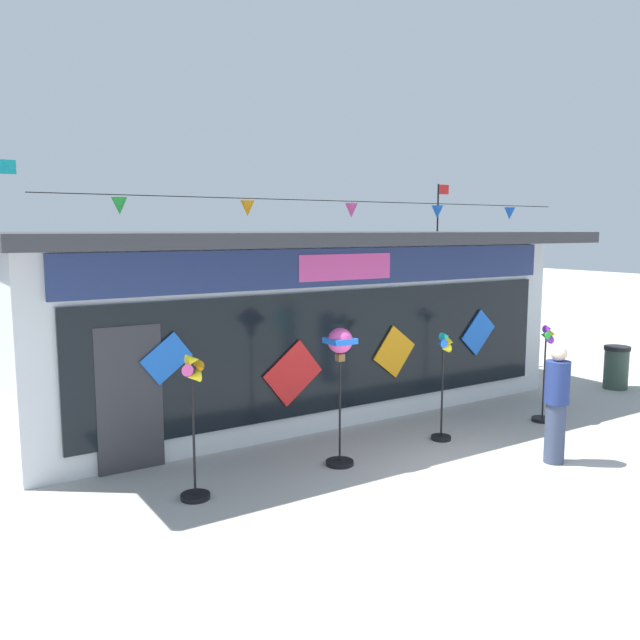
{
  "coord_description": "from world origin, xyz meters",
  "views": [
    {
      "loc": [
        -6.44,
        -5.12,
        3.27
      ],
      "look_at": [
        -0.83,
        3.56,
        1.84
      ],
      "focal_mm": 36.91,
      "sensor_mm": 36.0,
      "label": 1
    }
  ],
  "objects_px": {
    "kite_shop_building": "(263,313)",
    "wind_spinner_far_left": "(194,417)",
    "trash_bin": "(616,367)",
    "person_near_camera": "(556,404)",
    "wind_spinner_center_left": "(444,377)",
    "wind_spinner_center_right": "(546,369)",
    "wind_spinner_left": "(340,360)"
  },
  "relations": [
    {
      "from": "wind_spinner_center_left",
      "to": "person_near_camera",
      "type": "distance_m",
      "value": 1.72
    },
    {
      "from": "wind_spinner_far_left",
      "to": "trash_bin",
      "type": "xyz_separation_m",
      "value": [
        9.48,
        0.61,
        -0.58
      ]
    },
    {
      "from": "wind_spinner_center_right",
      "to": "person_near_camera",
      "type": "distance_m",
      "value": 2.07
    },
    {
      "from": "person_near_camera",
      "to": "wind_spinner_left",
      "type": "bearing_deg",
      "value": 70.4
    },
    {
      "from": "wind_spinner_center_left",
      "to": "trash_bin",
      "type": "xyz_separation_m",
      "value": [
        5.36,
        0.55,
        -0.55
      ]
    },
    {
      "from": "wind_spinner_far_left",
      "to": "wind_spinner_center_left",
      "type": "bearing_deg",
      "value": 0.82
    },
    {
      "from": "wind_spinner_left",
      "to": "trash_bin",
      "type": "distance_m",
      "value": 7.42
    },
    {
      "from": "kite_shop_building",
      "to": "wind_spinner_center_left",
      "type": "bearing_deg",
      "value": -77.26
    },
    {
      "from": "trash_bin",
      "to": "person_near_camera",
      "type": "bearing_deg",
      "value": -155.65
    },
    {
      "from": "wind_spinner_far_left",
      "to": "wind_spinner_center_left",
      "type": "distance_m",
      "value": 4.12
    },
    {
      "from": "wind_spinner_center_right",
      "to": "person_near_camera",
      "type": "xyz_separation_m",
      "value": [
        -1.53,
        -1.39,
        -0.07
      ]
    },
    {
      "from": "kite_shop_building",
      "to": "trash_bin",
      "type": "xyz_separation_m",
      "value": [
        6.3,
        -3.61,
        -1.18
      ]
    },
    {
      "from": "kite_shop_building",
      "to": "trash_bin",
      "type": "distance_m",
      "value": 7.36
    },
    {
      "from": "wind_spinner_far_left",
      "to": "wind_spinner_center_left",
      "type": "height_order",
      "value": "wind_spinner_far_left"
    },
    {
      "from": "kite_shop_building",
      "to": "wind_spinner_center_left",
      "type": "distance_m",
      "value": 4.31
    },
    {
      "from": "wind_spinner_center_right",
      "to": "trash_bin",
      "type": "bearing_deg",
      "value": 13.14
    },
    {
      "from": "wind_spinner_far_left",
      "to": "wind_spinner_center_right",
      "type": "relative_size",
      "value": 1.08
    },
    {
      "from": "wind_spinner_center_left",
      "to": "person_near_camera",
      "type": "bearing_deg",
      "value": -68.38
    },
    {
      "from": "person_near_camera",
      "to": "trash_bin",
      "type": "distance_m",
      "value": 5.21
    },
    {
      "from": "kite_shop_building",
      "to": "wind_spinner_far_left",
      "type": "bearing_deg",
      "value": -126.97
    },
    {
      "from": "wind_spinner_far_left",
      "to": "trash_bin",
      "type": "relative_size",
      "value": 2.04
    },
    {
      "from": "kite_shop_building",
      "to": "wind_spinner_far_left",
      "type": "distance_m",
      "value": 5.31
    },
    {
      "from": "trash_bin",
      "to": "wind_spinner_far_left",
      "type": "bearing_deg",
      "value": -176.34
    },
    {
      "from": "wind_spinner_left",
      "to": "person_near_camera",
      "type": "relative_size",
      "value": 1.15
    },
    {
      "from": "kite_shop_building",
      "to": "person_near_camera",
      "type": "bearing_deg",
      "value": -74.72
    },
    {
      "from": "wind_spinner_center_left",
      "to": "wind_spinner_far_left",
      "type": "bearing_deg",
      "value": -179.18
    },
    {
      "from": "wind_spinner_far_left",
      "to": "wind_spinner_left",
      "type": "xyz_separation_m",
      "value": [
        2.15,
        0.03,
        0.45
      ]
    },
    {
      "from": "wind_spinner_center_left",
      "to": "wind_spinner_center_right",
      "type": "relative_size",
      "value": 1.02
    },
    {
      "from": "wind_spinner_far_left",
      "to": "wind_spinner_center_right",
      "type": "bearing_deg",
      "value": -1.29
    },
    {
      "from": "wind_spinner_left",
      "to": "wind_spinner_center_left",
      "type": "xyz_separation_m",
      "value": [
        1.97,
        0.03,
        -0.48
      ]
    },
    {
      "from": "wind_spinner_center_right",
      "to": "wind_spinner_left",
      "type": "bearing_deg",
      "value": 177.62
    },
    {
      "from": "trash_bin",
      "to": "wind_spinner_left",
      "type": "bearing_deg",
      "value": -175.5
    }
  ]
}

